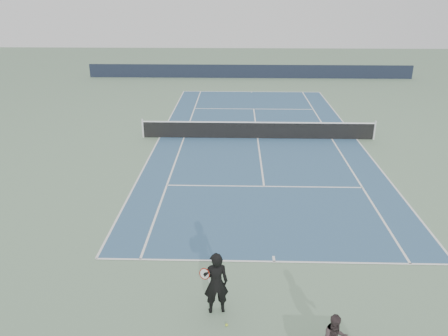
{
  "coord_description": "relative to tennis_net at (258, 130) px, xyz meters",
  "views": [
    {
      "loc": [
        -1.21,
        -23.14,
        7.72
      ],
      "look_at": [
        -1.67,
        -7.05,
        1.1
      ],
      "focal_mm": 35.0,
      "sensor_mm": 36.0,
      "label": 1
    }
  ],
  "objects": [
    {
      "name": "tennis_ball",
      "position": [
        -1.39,
        -14.65,
        -0.47
      ],
      "size": [
        0.07,
        0.07,
        0.07
      ],
      "primitive_type": "sphere",
      "color": "#BBD52B",
      "rests_on": "ground"
    },
    {
      "name": "windscreen_far",
      "position": [
        0.0,
        17.88,
        0.1
      ],
      "size": [
        30.0,
        0.25,
        1.2
      ],
      "primitive_type": "cube",
      "color": "black",
      "rests_on": "ground"
    },
    {
      "name": "ground",
      "position": [
        0.0,
        0.0,
        -0.5
      ],
      "size": [
        80.0,
        80.0,
        0.0
      ],
      "primitive_type": "plane",
      "color": "slate"
    },
    {
      "name": "tennis_player",
      "position": [
        -1.67,
        -14.11,
        0.37
      ],
      "size": [
        0.82,
        0.59,
        1.75
      ],
      "color": "black",
      "rests_on": "ground"
    },
    {
      "name": "court_surface",
      "position": [
        0.0,
        0.0,
        -0.5
      ],
      "size": [
        10.97,
        23.77,
        0.01
      ],
      "primitive_type": "cube",
      "color": "#325678",
      "rests_on": "ground"
    },
    {
      "name": "tennis_net",
      "position": [
        0.0,
        0.0,
        0.0
      ],
      "size": [
        12.9,
        0.1,
        1.07
      ],
      "color": "silver",
      "rests_on": "ground"
    }
  ]
}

